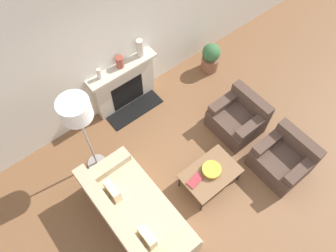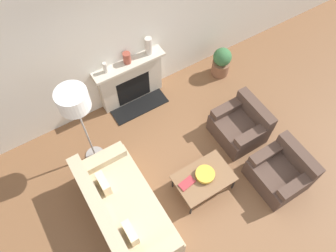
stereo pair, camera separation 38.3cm
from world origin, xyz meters
The scene contains 14 objects.
ground_plane centered at (0.00, 0.00, 0.00)m, with size 18.00×18.00×0.00m, color brown.
wall_back centered at (0.00, 2.44, 1.45)m, with size 18.00×0.06×2.90m.
fireplace centered at (0.03, 2.29, 0.49)m, with size 1.36×0.59×1.00m.
couch centered at (-1.23, 0.23, 0.30)m, with size 0.93×1.93×0.83m.
armchair_near centered at (1.29, -0.55, 0.28)m, with size 0.78×0.85×0.73m.
armchair_far centered at (1.29, 0.51, 0.28)m, with size 0.78×0.85×0.73m.
coffee_table centered at (0.12, 0.00, 0.36)m, with size 0.93×0.63×0.39m.
bowl centered at (0.14, 0.02, 0.44)m, with size 0.31×0.31×0.09m.
book centered at (-0.18, 0.06, 0.40)m, with size 0.28×0.18×0.02m.
floor_lamp centered at (-1.18, 1.50, 1.56)m, with size 0.46×0.46×1.81m.
mantel_vase_left centered at (-0.39, 2.31, 1.11)m, with size 0.08×0.08×0.21m.
mantel_vase_center_left centered at (0.02, 2.31, 1.11)m, with size 0.14×0.14×0.21m.
mantel_vase_center_right centered at (0.46, 2.31, 1.17)m, with size 0.13×0.13×0.34m.
potted_plant centered at (1.90, 1.92, 0.33)m, with size 0.37×0.37×0.65m.
Camera 2 is at (-1.48, -1.49, 5.26)m, focal length 35.00 mm.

